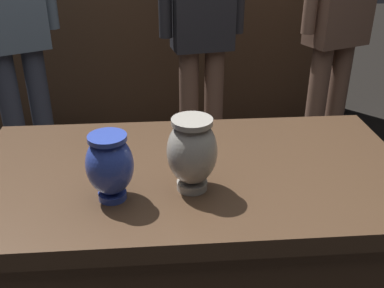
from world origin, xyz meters
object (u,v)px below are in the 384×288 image
(visitor_near_left, at_px, (10,17))
(vase_tall_behind, at_px, (110,165))
(visitor_near_right, at_px, (339,15))
(visitor_center_back, at_px, (202,23))
(vase_centerpiece, at_px, (192,152))

(visitor_near_left, bearing_deg, vase_tall_behind, 86.28)
(visitor_near_left, relative_size, visitor_near_right, 1.03)
(visitor_near_left, relative_size, visitor_center_back, 1.07)
(visitor_near_right, bearing_deg, visitor_near_left, -20.16)
(vase_centerpiece, distance_m, visitor_near_left, 1.53)
(visitor_near_right, bearing_deg, vase_tall_behind, 30.07)
(vase_tall_behind, distance_m, visitor_near_right, 1.77)
(vase_centerpiece, relative_size, visitor_center_back, 0.12)
(visitor_near_left, distance_m, visitor_center_back, 0.97)
(visitor_near_right, bearing_deg, vase_centerpiece, 34.94)
(visitor_near_left, bearing_deg, visitor_center_back, 161.45)
(vase_centerpiece, xyz_separation_m, visitor_center_back, (0.17, 1.46, 0.00))
(vase_centerpiece, xyz_separation_m, visitor_near_left, (-0.78, 1.31, 0.08))
(vase_tall_behind, xyz_separation_m, visitor_center_back, (0.37, 1.48, 0.01))
(vase_tall_behind, relative_size, visitor_near_right, 0.11)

